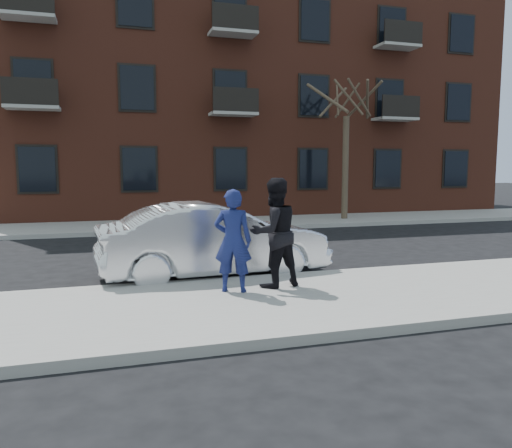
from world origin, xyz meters
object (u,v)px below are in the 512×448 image
object	(u,v)px
street_tree	(347,87)
man_peacoat	(274,233)
silver_sedan	(214,240)
man_hoodie	(233,241)

from	to	relation	value
street_tree	man_peacoat	distance (m)	13.13
silver_sedan	man_peacoat	xyz separation A→B (m)	(0.73, -1.71, 0.35)
street_tree	man_hoodie	size ratio (longest dim) A/B	3.82
silver_sedan	man_hoodie	xyz separation A→B (m)	(-0.06, -1.84, 0.26)
street_tree	man_hoodie	world-z (taller)	street_tree
street_tree	man_hoodie	xyz separation A→B (m)	(-7.50, -10.54, -4.48)
silver_sedan	man_peacoat	size ratio (longest dim) A/B	2.41
man_hoodie	man_peacoat	world-z (taller)	man_peacoat
silver_sedan	man_hoodie	world-z (taller)	man_hoodie
silver_sedan	street_tree	bearing A→B (deg)	-45.16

